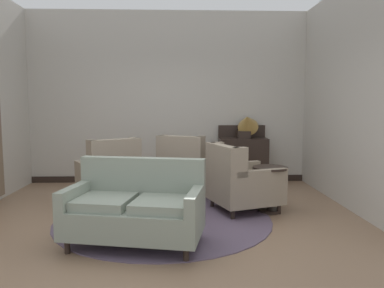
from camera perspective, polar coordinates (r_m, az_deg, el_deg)
name	(u,v)px	position (r m, az deg, el deg)	size (l,w,h in m)	color
ground	(163,226)	(4.84, -4.47, -12.44)	(7.77, 7.77, 0.00)	#896B51
wall_back	(168,98)	(7.36, -3.66, 7.07)	(5.61, 0.08, 3.32)	#BCB7AD
wall_right	(351,96)	(5.97, 23.10, 6.82)	(0.08, 3.89, 3.32)	#BCB7AD
baseboard_back	(169,179)	(7.45, -3.59, -5.32)	(5.45, 0.03, 0.12)	black
area_rug	(164,218)	(5.12, -4.32, -11.30)	(2.87, 2.87, 0.01)	#5B4C60
coffee_table	(151,192)	(5.06, -6.24, -7.33)	(0.92, 0.92, 0.44)	black
porcelain_vase	(150,176)	(5.04, -6.39, -4.86)	(0.18, 0.18, 0.36)	beige
settee	(136,209)	(4.17, -8.61, -9.77)	(1.58, 1.05, 0.93)	gray
armchair_foreground_right	(240,183)	(5.41, 7.39, -5.89)	(1.11, 1.06, 0.98)	gray
armchair_near_sideboard	(186,171)	(6.18, -0.93, -4.14)	(1.02, 1.11, 1.04)	gray
armchair_far_left	(109,176)	(5.90, -12.54, -4.87)	(1.12, 1.17, 1.03)	gray
side_table	(270,185)	(5.45, 11.85, -6.13)	(0.50, 0.50, 0.65)	black
sideboard	(243,158)	(7.24, 7.79, -2.11)	(0.92, 0.42, 1.13)	black
gramophone	(247,123)	(7.10, 8.42, 3.13)	(0.51, 0.60, 0.58)	black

